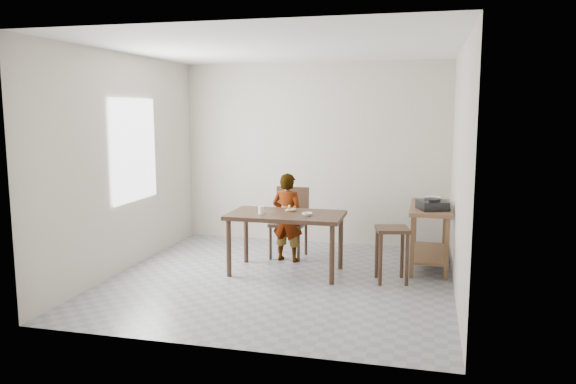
% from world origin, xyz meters
% --- Properties ---
extents(floor, '(4.00, 4.00, 0.04)m').
position_xyz_m(floor, '(0.00, 0.00, -0.02)').
color(floor, gray).
rests_on(floor, ground).
extents(ceiling, '(4.00, 4.00, 0.04)m').
position_xyz_m(ceiling, '(0.00, 0.00, 2.72)').
color(ceiling, white).
rests_on(ceiling, wall_back).
extents(wall_back, '(4.00, 0.04, 2.70)m').
position_xyz_m(wall_back, '(0.00, 2.02, 1.35)').
color(wall_back, beige).
rests_on(wall_back, ground).
extents(wall_front, '(4.00, 0.04, 2.70)m').
position_xyz_m(wall_front, '(0.00, -2.02, 1.35)').
color(wall_front, beige).
rests_on(wall_front, ground).
extents(wall_left, '(0.04, 4.00, 2.70)m').
position_xyz_m(wall_left, '(-2.02, 0.00, 1.35)').
color(wall_left, beige).
rests_on(wall_left, ground).
extents(wall_right, '(0.04, 4.00, 2.70)m').
position_xyz_m(wall_right, '(2.02, 0.00, 1.35)').
color(wall_right, beige).
rests_on(wall_right, ground).
extents(window_pane, '(0.02, 1.10, 1.30)m').
position_xyz_m(window_pane, '(-1.97, 0.20, 1.50)').
color(window_pane, white).
rests_on(window_pane, wall_left).
extents(dining_table, '(1.40, 0.80, 0.75)m').
position_xyz_m(dining_table, '(0.00, 0.30, 0.38)').
color(dining_table, '#382418').
rests_on(dining_table, floor).
extents(prep_counter, '(0.50, 1.20, 0.80)m').
position_xyz_m(prep_counter, '(1.72, 1.00, 0.40)').
color(prep_counter, brown).
rests_on(prep_counter, floor).
extents(child, '(0.47, 0.35, 1.18)m').
position_xyz_m(child, '(-0.12, 0.84, 0.59)').
color(child, white).
rests_on(child, floor).
extents(dining_chair, '(0.48, 0.48, 0.95)m').
position_xyz_m(dining_chair, '(-0.15, 1.03, 0.47)').
color(dining_chair, '#382418').
rests_on(dining_chair, floor).
extents(stool, '(0.44, 0.44, 0.65)m').
position_xyz_m(stool, '(1.29, 0.24, 0.33)').
color(stool, '#382418').
rests_on(stool, floor).
extents(glass_tumbler, '(0.08, 0.08, 0.10)m').
position_xyz_m(glass_tumbler, '(-0.28, 0.20, 0.80)').
color(glass_tumbler, white).
rests_on(glass_tumbler, dining_table).
extents(small_bowl, '(0.15, 0.15, 0.04)m').
position_xyz_m(small_bowl, '(0.29, 0.20, 0.77)').
color(small_bowl, white).
rests_on(small_bowl, dining_table).
extents(banana, '(0.18, 0.15, 0.05)m').
position_xyz_m(banana, '(0.03, 0.42, 0.78)').
color(banana, yellow).
rests_on(banana, dining_table).
extents(serving_bowl, '(0.24, 0.24, 0.06)m').
position_xyz_m(serving_bowl, '(1.74, 1.38, 0.83)').
color(serving_bowl, white).
rests_on(serving_bowl, prep_counter).
extents(gas_burner, '(0.42, 0.42, 0.11)m').
position_xyz_m(gas_burner, '(1.74, 0.71, 0.85)').
color(gas_burner, black).
rests_on(gas_burner, prep_counter).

